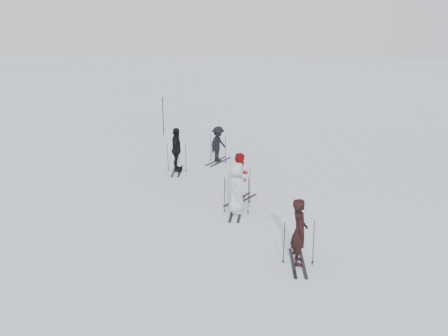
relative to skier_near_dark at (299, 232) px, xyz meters
name	(u,v)px	position (x,y,z in m)	size (l,w,h in m)	color
ground	(222,205)	(-2.36, 4.00, -0.88)	(120.00, 120.00, 0.00)	silver
skier_near_dark	(299,232)	(0.00, 0.00, 0.00)	(0.64, 0.42, 1.77)	black
skier_red	(241,178)	(-1.74, 4.46, -0.04)	(0.82, 0.64, 1.68)	maroon
skier_grey	(236,188)	(-1.81, 3.33, -0.04)	(0.82, 0.53, 1.68)	silver
skier_uphill_left	(177,150)	(-4.53, 7.61, 0.02)	(1.06, 0.44, 1.80)	black
skier_uphill_far	(218,145)	(-2.97, 9.14, -0.11)	(1.00, 0.58, 1.55)	black
skis_near_dark	(299,242)	(0.00, 0.00, -0.27)	(0.89, 1.69, 1.23)	black
skis_red	(240,184)	(-1.74, 4.46, -0.27)	(0.89, 1.68, 1.23)	black
skis_grey	(236,195)	(-1.81, 3.33, -0.25)	(0.92, 1.73, 1.26)	black
skis_uphill_left	(177,157)	(-4.53, 7.61, -0.28)	(0.88, 1.66, 1.21)	black
skis_uphill_far	(218,148)	(-2.97, 9.14, -0.26)	(0.90, 1.70, 1.24)	black
piste_marker	(163,116)	(-6.37, 13.91, 0.14)	(0.04, 0.04, 2.04)	black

